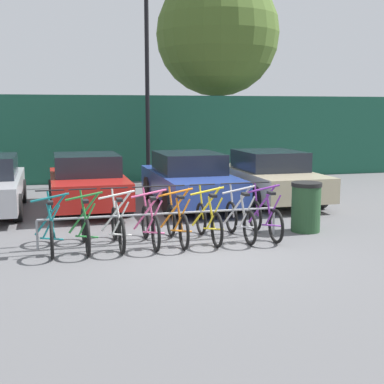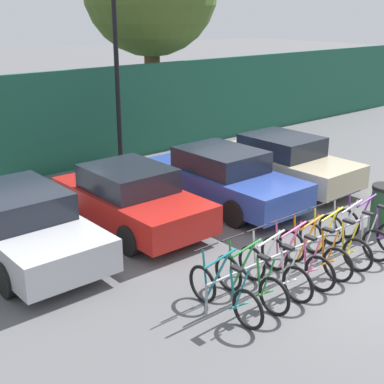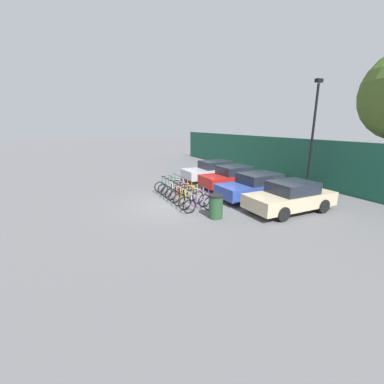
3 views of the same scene
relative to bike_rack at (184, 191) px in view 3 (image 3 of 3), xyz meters
name	(u,v)px [view 3 (image 3 of 3)]	position (x,y,z in m)	size (l,w,h in m)	color
ground_plane	(176,204)	(0.46, -0.68, -0.50)	(120.00, 120.00, 0.00)	#59595B
hoarding_wall	(310,163)	(0.46, 8.82, 1.00)	(36.00, 0.16, 3.00)	#19513D
bike_rack	(184,191)	(0.00, 0.00, 0.00)	(4.66, 0.04, 0.57)	gray
bicycle_teal	(168,185)	(-2.06, -0.15, -0.12)	(0.68, 1.71, 1.05)	black
bicycle_green	(172,187)	(-1.46, -0.15, -0.12)	(0.68, 1.71, 1.05)	black
bicycle_white	(176,190)	(-0.87, -0.15, -0.12)	(0.68, 1.71, 1.05)	black
bicycle_pink	(180,192)	(-0.26, -0.15, -0.12)	(0.68, 1.71, 1.05)	black
bicycle_orange	(184,195)	(0.26, -0.15, -0.12)	(0.68, 1.71, 1.05)	black
bicycle_yellow	(189,198)	(0.88, -0.15, -0.12)	(0.68, 1.71, 1.05)	black
bicycle_silver	(195,201)	(1.53, -0.15, -0.12)	(0.68, 1.71, 1.05)	black
bicycle_purple	(200,204)	(2.06, -0.15, -0.12)	(0.68, 1.71, 1.05)	black
car_silver	(214,171)	(-3.63, 4.00, 0.20)	(1.91, 4.45, 1.40)	#B7B7BC
car_red	(233,177)	(-1.12, 3.87, 0.19)	(1.91, 4.03, 1.40)	red
car_blue	(258,186)	(1.51, 3.66, 0.19)	(1.91, 4.41, 1.40)	#2D479E
car_beige	(290,197)	(3.80, 3.65, 0.19)	(1.91, 4.22, 1.40)	#C1B28E
lamp_post	(313,131)	(1.19, 7.83, 3.06)	(0.24, 0.44, 6.40)	black
trash_bin	(216,206)	(3.07, 0.10, 0.02)	(0.63, 0.63, 1.03)	#234728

